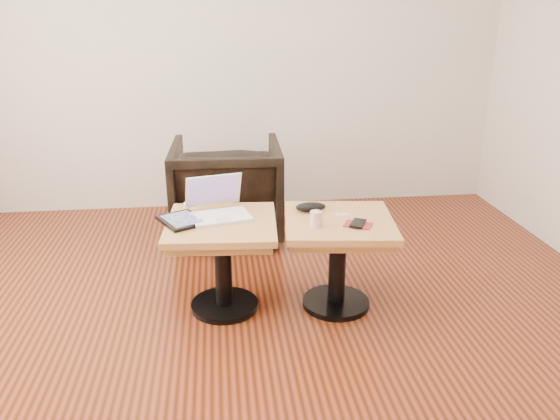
{
  "coord_description": "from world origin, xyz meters",
  "views": [
    {
      "loc": [
        -0.13,
        -2.32,
        1.63
      ],
      "look_at": [
        0.2,
        0.46,
        0.59
      ],
      "focal_mm": 35.0,
      "sensor_mm": 36.0,
      "label": 1
    }
  ],
  "objects": [
    {
      "name": "side_table_right",
      "position": [
        0.52,
        0.42,
        0.4
      ],
      "size": [
        0.66,
        0.66,
        0.54
      ],
      "rotation": [
        0.0,
        0.0,
        -0.12
      ],
      "color": "black",
      "rests_on": "ground"
    },
    {
      "name": "side_table_left",
      "position": [
        -0.12,
        0.46,
        0.4
      ],
      "size": [
        0.63,
        0.63,
        0.54
      ],
      "rotation": [
        0.0,
        0.0,
        -0.07
      ],
      "color": "black",
      "rests_on": "ground"
    },
    {
      "name": "charging_adapter",
      "position": [
        -0.31,
        0.71,
        0.55
      ],
      "size": [
        0.05,
        0.05,
        0.02
      ],
      "primitive_type": "cube",
      "rotation": [
        0.0,
        0.0,
        0.32
      ],
      "color": "white",
      "rests_on": "side_table_left"
    },
    {
      "name": "tablet",
      "position": [
        -0.34,
        0.48,
        0.55
      ],
      "size": [
        0.3,
        0.32,
        0.02
      ],
      "rotation": [
        0.0,
        0.0,
        0.49
      ],
      "color": "black",
      "rests_on": "side_table_left"
    },
    {
      "name": "glasses_case",
      "position": [
        0.39,
        0.55,
        0.57
      ],
      "size": [
        0.18,
        0.08,
        0.05
      ],
      "primitive_type": "ellipsoid",
      "rotation": [
        0.0,
        0.0,
        0.01
      ],
      "color": "black",
      "rests_on": "side_table_right"
    },
    {
      "name": "armchair",
      "position": [
        -0.07,
        1.54,
        0.37
      ],
      "size": [
        0.8,
        0.83,
        0.73
      ],
      "primitive_type": "imported",
      "rotation": [
        0.0,
        0.0,
        3.11
      ],
      "color": "black",
      "rests_on": "ground"
    },
    {
      "name": "laptop",
      "position": [
        -0.14,
        0.55,
        0.58
      ],
      "size": [
        0.38,
        0.37,
        0.22
      ],
      "rotation": [
        0.0,
        0.0,
        0.23
      ],
      "color": "white",
      "rests_on": "side_table_left"
    },
    {
      "name": "earbuds_tangle",
      "position": [
        0.55,
        0.46,
        0.55
      ],
      "size": [
        0.08,
        0.06,
        0.01
      ],
      "color": "white",
      "rests_on": "side_table_right"
    },
    {
      "name": "room_shell",
      "position": [
        0.0,
        0.0,
        1.35
      ],
      "size": [
        4.52,
        4.52,
        2.71
      ],
      "color": "#3A1708",
      "rests_on": "ground"
    },
    {
      "name": "striped_cup",
      "position": [
        0.38,
        0.33,
        0.58
      ],
      "size": [
        0.08,
        0.08,
        0.08
      ],
      "primitive_type": "cylinder",
      "rotation": [
        0.0,
        0.0,
        0.32
      ],
      "color": "#CC5D70",
      "rests_on": "side_table_right"
    },
    {
      "name": "phone_on_sleeve",
      "position": [
        0.6,
        0.32,
        0.55
      ],
      "size": [
        0.17,
        0.15,
        0.02
      ],
      "rotation": [
        0.0,
        0.0,
        -0.47
      ],
      "color": "maroon",
      "rests_on": "side_table_right"
    }
  ]
}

